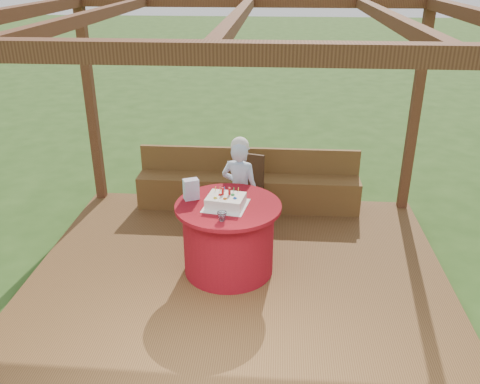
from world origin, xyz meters
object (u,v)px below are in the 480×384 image
Objects in this scene: birthday_cake at (226,201)px; gift_bag at (191,189)px; elderly_woman at (240,189)px; drinking_glass at (222,216)px; bench at (248,189)px; chair at (246,185)px; table at (228,237)px.

birthday_cake is 0.41m from gift_bag.
gift_bag is at bearing -128.36° from elderly_woman.
gift_bag is at bearing 128.87° from drinking_glass.
gift_bag is at bearing -109.07° from bench.
elderly_woman is 0.77m from birthday_cake.
chair is 0.58m from elderly_woman.
birthday_cake reaches higher than bench.
elderly_woman is at bearing 85.02° from drinking_glass.
table is (-0.11, -1.60, 0.14)m from bench.
chair is 1.67m from drinking_glass.
birthday_cake is (-0.02, -0.04, 0.45)m from table.
bench is 6.10× the size of birthday_cake.
bench reaches higher than table.
elderly_woman is 0.80m from gift_bag.
table is at bearing -94.05° from bench.
elderly_woman is (-0.04, -0.90, 0.39)m from bench.
drinking_glass is at bearing -94.01° from bench.
drinking_glass is at bearing -75.84° from gift_bag.
table is 11.59× the size of drinking_glass.
bench is 2.05m from drinking_glass.
chair is at bearing 84.54° from birthday_cake.
table is at bearing 61.04° from birthday_cake.
gift_bag is (-0.47, -0.60, 0.25)m from elderly_woman.
elderly_woman reaches higher than table.
bench is at bearing 85.95° from table.
drinking_glass reaches higher than table.
chair is 1.33m from gift_bag.
table is at bearing -39.91° from gift_bag.
chair is 1.75× the size of birthday_cake.
bench is 0.98m from elderly_woman.
gift_bag is (-0.52, -1.50, 0.64)m from bench.
table is 2.27× the size of birthday_cake.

